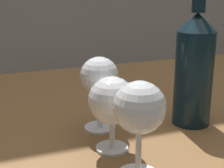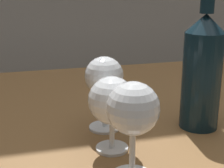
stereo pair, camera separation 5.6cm
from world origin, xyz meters
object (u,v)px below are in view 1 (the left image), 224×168
at_px(wine_glass_white, 140,109).
at_px(wine_glass_rose, 99,78).
at_px(wine_bottle, 194,67).
at_px(wine_glass_merlot, 112,102).

bearing_deg(wine_glass_white, wine_glass_rose, 89.23).
distance_m(wine_glass_rose, wine_bottle, 0.19).
height_order(wine_glass_rose, wine_bottle, wine_bottle).
relative_size(wine_glass_merlot, wine_glass_rose, 0.90).
xyz_separation_m(wine_glass_white, wine_bottle, (0.19, 0.15, 0.01)).
bearing_deg(wine_glass_white, wine_glass_merlot, 93.30).
xyz_separation_m(wine_glass_merlot, wine_glass_rose, (0.01, 0.09, 0.02)).
xyz_separation_m(wine_glass_merlot, wine_bottle, (0.19, 0.05, 0.03)).
xyz_separation_m(wine_glass_white, wine_glass_rose, (0.00, 0.18, -0.00)).
distance_m(wine_glass_white, wine_glass_rose, 0.18).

